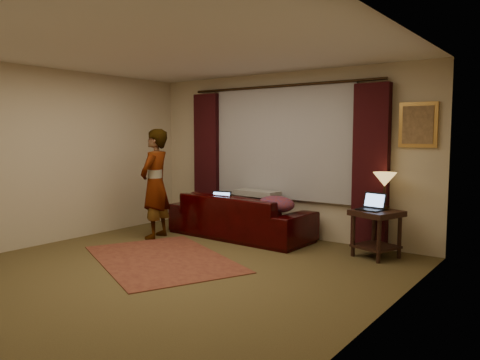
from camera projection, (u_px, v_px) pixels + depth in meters
name	position (u px, v px, depth m)	size (l,w,h in m)	color
floor	(174.00, 270.00, 5.62)	(5.00, 5.00, 0.01)	brown
ceiling	(171.00, 49.00, 5.37)	(5.00, 5.00, 0.02)	silver
wall_back	(283.00, 155.00, 7.50)	(5.00, 0.02, 2.60)	beige
wall_left	(52.00, 156.00, 6.97)	(0.02, 5.00, 2.60)	beige
wall_right	(382.00, 172.00, 4.02)	(0.02, 5.00, 2.60)	beige
sheer_curtain	(281.00, 142.00, 7.43)	(2.50, 0.05, 1.80)	#A5A5AD
drape_left	(207.00, 160.00, 8.30)	(0.50, 0.14, 2.30)	black
drape_right	(371.00, 166.00, 6.53)	(0.50, 0.14, 2.30)	black
curtain_rod	(280.00, 86.00, 7.30)	(0.04, 0.04, 3.40)	black
picture_frame	(418.00, 125.00, 6.19)	(0.50, 0.04, 0.60)	#BD8A3F
sofa	(240.00, 208.00, 7.39)	(2.34, 1.01, 0.94)	black
throw_blanket	(257.00, 177.00, 7.45)	(0.75, 0.30, 0.09)	gray
clothing_pile	(276.00, 205.00, 6.85)	(0.58, 0.45, 0.25)	#612A3E
laptop_sofa	(219.00, 200.00, 7.43)	(0.32, 0.35, 0.24)	black
area_rug	(162.00, 259.00, 6.10)	(2.27, 1.52, 0.01)	brown
end_table	(376.00, 234.00, 6.18)	(0.54, 0.54, 0.63)	black
tiffany_lamp	(384.00, 191.00, 6.22)	(0.31, 0.31, 0.49)	olive
laptop_table	(370.00, 202.00, 6.14)	(0.31, 0.34, 0.23)	black
person	(155.00, 184.00, 7.30)	(0.50, 0.50, 1.71)	gray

